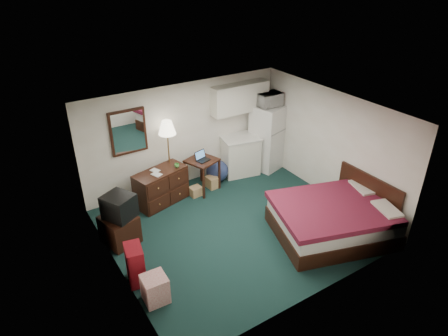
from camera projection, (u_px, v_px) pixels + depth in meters
floor at (237, 226)px, 8.33m from camera, size 5.00×4.50×0.01m
ceiling at (239, 114)px, 7.14m from camera, size 5.00×4.50×0.01m
walls at (238, 174)px, 7.74m from camera, size 5.01×4.51×2.50m
mirror at (128, 132)px, 8.56m from camera, size 0.80×0.06×1.00m
upper_cabinets at (240, 98)px, 9.63m from camera, size 1.50×0.35×0.70m
headboard at (368, 197)px, 8.32m from camera, size 0.06×1.56×1.00m
dresser at (161, 187)px, 8.96m from camera, size 1.29×0.82×0.81m
floor_lamp at (169, 158)px, 9.11m from camera, size 0.45×0.45×1.81m
desk at (202, 175)px, 9.45m from camera, size 0.81×0.81×0.80m
exercise_ball at (217, 171)px, 9.88m from camera, size 0.64×0.64×0.55m
kitchen_counter at (240, 156)px, 10.16m from camera, size 1.00×0.84×0.97m
fridge at (267, 137)px, 10.26m from camera, size 0.87×0.87×1.70m
bed at (332, 220)px, 7.94m from camera, size 2.60×2.29×0.70m
tv_stand at (120, 229)px, 7.77m from camera, size 0.73×0.76×0.58m
suitcase at (135, 264)px, 6.79m from camera, size 0.36×0.49×0.73m
retail_box at (155, 289)px, 6.46m from camera, size 0.40×0.40×0.48m
file_bin at (151, 203)px, 8.88m from camera, size 0.39×0.30×0.26m
cardboard_box_a at (196, 191)px, 9.35m from camera, size 0.28×0.25×0.22m
cardboard_box_b at (212, 182)px, 9.66m from camera, size 0.26×0.30×0.28m
laptop at (203, 156)px, 9.17m from camera, size 0.36×0.32×0.21m
crt_tv at (119, 206)px, 7.53m from camera, size 0.70×0.72×0.47m
microwave at (269, 98)px, 9.75m from camera, size 0.61×0.35×0.40m
book_a at (153, 172)px, 8.51m from camera, size 0.16×0.07×0.22m
book_b at (152, 168)px, 8.67m from camera, size 0.15×0.07×0.20m
mug at (177, 165)px, 8.89m from camera, size 0.14×0.13×0.11m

